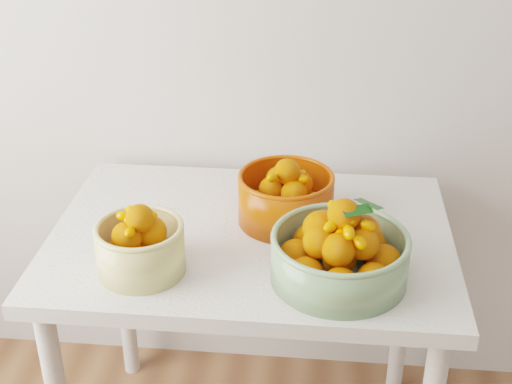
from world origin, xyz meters
TOP-DOWN VIEW (x-y plane):
  - table at (-0.41, 1.60)m, footprint 1.00×0.70m
  - bowl_cream at (-0.64, 1.41)m, footprint 0.25×0.25m
  - bowl_green at (-0.19, 1.42)m, footprint 0.36×0.36m
  - bowl_orange at (-0.33, 1.67)m, footprint 0.26×0.26m

SIDE VIEW (x-z plane):
  - table at x=-0.41m, z-range 0.28..1.03m
  - bowl_cream at x=-0.64m, z-range 0.73..0.90m
  - bowl_green at x=-0.19m, z-range 0.72..0.92m
  - bowl_orange at x=-0.33m, z-range 0.73..0.91m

